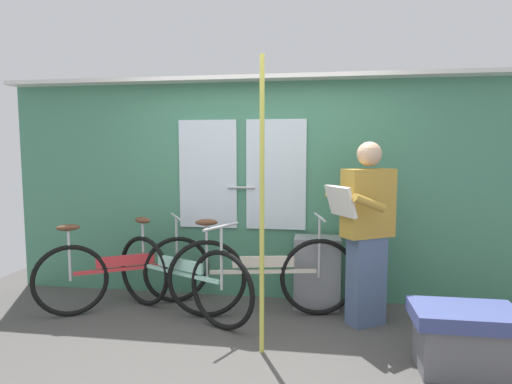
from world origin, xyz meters
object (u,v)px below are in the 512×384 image
at_px(trash_bin_by_wall, 317,272).
at_px(handrail_pole, 262,208).
at_px(bicycle_near_door, 125,272).
at_px(bicycle_leaning_behind, 262,275).
at_px(bicycle_by_pole, 179,277).
at_px(bench_seat_corner, 464,338).
at_px(passenger_reading_newspaper, 366,230).

distance_m(trash_bin_by_wall, handrail_pole, 1.33).
bearing_deg(bicycle_near_door, bicycle_leaning_behind, -29.94).
distance_m(bicycle_near_door, bicycle_by_pole, 0.57).
distance_m(handrail_pole, bench_seat_corner, 1.65).
xyz_separation_m(bicycle_by_pole, passenger_reading_newspaper, (1.66, 0.06, 0.47)).
bearing_deg(trash_bin_by_wall, bicycle_leaning_behind, -146.31).
bearing_deg(bicycle_by_pole, passenger_reading_newspaper, 28.82).
xyz_separation_m(bicycle_near_door, bench_seat_corner, (2.81, -0.76, -0.12)).
distance_m(passenger_reading_newspaper, bench_seat_corner, 1.11).
distance_m(bicycle_near_door, passenger_reading_newspaper, 2.27).
relative_size(bicycle_near_door, bicycle_leaning_behind, 0.84).
relative_size(bicycle_near_door, passenger_reading_newspaper, 0.90).
xyz_separation_m(bicycle_near_door, bicycle_by_pole, (0.57, -0.09, 0.01)).
bearing_deg(bicycle_leaning_behind, bicycle_by_pole, 176.62).
height_order(bicycle_by_pole, trash_bin_by_wall, bicycle_by_pole).
bearing_deg(passenger_reading_newspaper, handrail_pole, 7.25).
bearing_deg(bicycle_near_door, handrail_pole, -56.19).
bearing_deg(bicycle_leaning_behind, passenger_reading_newspaper, -13.89).
xyz_separation_m(bicycle_by_pole, handrail_pole, (0.84, -0.58, 0.73)).
bearing_deg(bicycle_near_door, bench_seat_corner, -45.69).
relative_size(passenger_reading_newspaper, bench_seat_corner, 2.27).
height_order(trash_bin_by_wall, handrail_pole, handrail_pole).
height_order(bicycle_leaning_behind, bicycle_by_pole, bicycle_leaning_behind).
bearing_deg(bicycle_by_pole, bicycle_near_door, -162.51).
xyz_separation_m(trash_bin_by_wall, bench_seat_corner, (1.00, -1.10, -0.10)).
bearing_deg(bench_seat_corner, handrail_pole, 176.43).
xyz_separation_m(bicycle_near_door, passenger_reading_newspaper, (2.22, -0.03, 0.48)).
bearing_deg(passenger_reading_newspaper, bicycle_leaning_behind, -33.77).
bearing_deg(bicycle_by_pole, handrail_pole, -8.22).
bearing_deg(bicycle_by_pole, trash_bin_by_wall, 45.82).
bearing_deg(passenger_reading_newspaper, bicycle_by_pole, -28.98).
bearing_deg(handrail_pole, bicycle_leaning_behind, 97.23).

